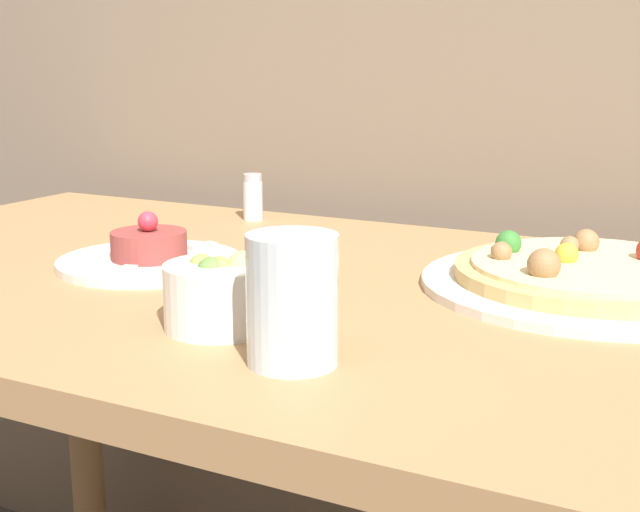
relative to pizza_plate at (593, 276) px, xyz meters
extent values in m
cube|color=#AD7F51|center=(-0.34, -0.13, -0.03)|extent=(1.31, 0.75, 0.03)
cylinder|color=#AD7F51|center=(-0.94, 0.19, -0.42)|extent=(0.06, 0.06, 0.75)
cylinder|color=silver|center=(0.00, 0.00, -0.01)|extent=(0.38, 0.38, 0.01)
cylinder|color=#DBB26B|center=(0.00, 0.00, 0.00)|extent=(0.31, 0.31, 0.01)
cylinder|color=beige|center=(0.00, 0.00, 0.01)|extent=(0.27, 0.27, 0.01)
sphere|color=#997047|center=(-0.02, 0.06, 0.02)|extent=(0.03, 0.03, 0.03)
sphere|color=#997047|center=(-0.04, -0.08, 0.03)|extent=(0.03, 0.03, 0.03)
sphere|color=#997047|center=(-0.04, 0.04, 0.02)|extent=(0.02, 0.02, 0.02)
sphere|color=#997047|center=(-0.10, -0.03, 0.02)|extent=(0.02, 0.02, 0.02)
sphere|color=#387F33|center=(-0.10, 0.01, 0.02)|extent=(0.03, 0.03, 0.03)
sphere|color=gold|center=(-0.03, -0.01, 0.02)|extent=(0.03, 0.03, 0.03)
cylinder|color=silver|center=(-0.50, -0.14, -0.01)|extent=(0.22, 0.22, 0.01)
cylinder|color=#933D38|center=(-0.50, -0.14, 0.01)|extent=(0.09, 0.09, 0.03)
sphere|color=#E0384C|center=(-0.50, -0.14, 0.04)|extent=(0.02, 0.02, 0.02)
cube|color=white|center=(-0.42, -0.14, 0.00)|extent=(0.04, 0.02, 0.01)
cube|color=white|center=(-0.48, -0.07, 0.00)|extent=(0.03, 0.04, 0.01)
cube|color=white|center=(-0.56, -0.10, 0.00)|extent=(0.04, 0.04, 0.01)
cube|color=white|center=(-0.56, -0.19, 0.00)|extent=(0.04, 0.04, 0.01)
cube|color=white|center=(-0.48, -0.22, 0.00)|extent=(0.03, 0.04, 0.01)
cylinder|color=white|center=(-0.28, -0.31, 0.02)|extent=(0.11, 0.11, 0.06)
sphere|color=#8EA34C|center=(-0.31, -0.31, 0.04)|extent=(0.03, 0.03, 0.03)
sphere|color=#668E42|center=(-0.29, -0.32, 0.04)|extent=(0.03, 0.03, 0.03)
sphere|color=#8EA34C|center=(-0.29, -0.31, 0.04)|extent=(0.02, 0.02, 0.02)
sphere|color=#8EA34C|center=(-0.28, -0.31, 0.04)|extent=(0.03, 0.03, 0.03)
sphere|color=#B7BC70|center=(-0.27, -0.30, 0.04)|extent=(0.03, 0.03, 0.03)
cylinder|color=silver|center=(-0.18, -0.36, 0.04)|extent=(0.08, 0.08, 0.11)
cylinder|color=silver|center=(-0.55, 0.17, 0.02)|extent=(0.03, 0.03, 0.06)
cylinder|color=#B2B2B7|center=(-0.55, 0.17, 0.05)|extent=(0.03, 0.03, 0.01)
camera|label=1|loc=(0.18, -0.98, 0.24)|focal=50.00mm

